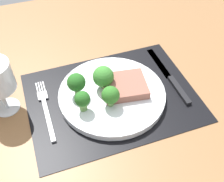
{
  "coord_description": "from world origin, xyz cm",
  "views": [
    {
      "loc": [
        -15.52,
        -44.01,
        52.08
      ],
      "look_at": [
        0.13,
        0.32,
        1.9
      ],
      "focal_mm": 44.68,
      "sensor_mm": 36.0,
      "label": 1
    }
  ],
  "objects_px": {
    "fork": "(46,108)",
    "knife": "(171,79)",
    "steak": "(125,87)",
    "plate": "(112,94)"
  },
  "relations": [
    {
      "from": "knife",
      "to": "steak",
      "type": "bearing_deg",
      "value": -176.15
    },
    {
      "from": "steak",
      "to": "fork",
      "type": "height_order",
      "value": "steak"
    },
    {
      "from": "plate",
      "to": "knife",
      "type": "height_order",
      "value": "plate"
    },
    {
      "from": "plate",
      "to": "steak",
      "type": "bearing_deg",
      "value": -8.31
    },
    {
      "from": "plate",
      "to": "fork",
      "type": "height_order",
      "value": "plate"
    },
    {
      "from": "plate",
      "to": "knife",
      "type": "bearing_deg",
      "value": 1.81
    },
    {
      "from": "steak",
      "to": "fork",
      "type": "xyz_separation_m",
      "value": [
        -0.2,
        0.02,
        -0.02
      ]
    },
    {
      "from": "plate",
      "to": "knife",
      "type": "distance_m",
      "value": 0.17
    },
    {
      "from": "steak",
      "to": "fork",
      "type": "relative_size",
      "value": 0.55
    },
    {
      "from": "fork",
      "to": "knife",
      "type": "distance_m",
      "value": 0.33
    }
  ]
}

